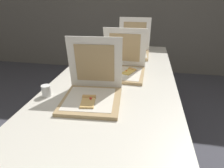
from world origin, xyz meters
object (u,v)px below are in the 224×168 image
object	(u,v)px
table	(114,87)
pizza_box_back	(133,49)
cup_white_near_left	(46,91)
cup_white_mid	(82,71)
pizza_box_middle	(123,68)
pizza_box_front	(92,92)

from	to	relation	value
table	pizza_box_back	size ratio (longest dim) A/B	5.81
cup_white_near_left	cup_white_mid	bearing A→B (deg)	73.80
table	pizza_box_middle	xyz separation A→B (m)	(0.05, 0.17, 0.10)
cup_white_mid	pizza_box_front	bearing A→B (deg)	-62.65
pizza_box_middle	pizza_box_back	xyz separation A→B (m)	(0.03, 0.59, 0.00)
cup_white_mid	cup_white_near_left	xyz separation A→B (m)	(-0.11, -0.39, 0.00)
table	pizza_box_middle	distance (m)	0.20
pizza_box_middle	cup_white_near_left	distance (m)	0.64
table	pizza_box_front	bearing A→B (deg)	-106.11
pizza_box_back	table	bearing A→B (deg)	-95.53
pizza_box_middle	cup_white_near_left	bearing A→B (deg)	-132.13
pizza_box_middle	cup_white_mid	world-z (taller)	pizza_box_middle
table	pizza_box_front	distance (m)	0.32
pizza_box_front	cup_white_near_left	world-z (taller)	pizza_box_front
pizza_box_middle	cup_white_mid	xyz separation A→B (m)	(-0.33, -0.08, -0.02)
pizza_box_front	pizza_box_back	bearing A→B (deg)	76.57
pizza_box_front	pizza_box_back	size ratio (longest dim) A/B	0.97
pizza_box_front	cup_white_near_left	bearing A→B (deg)	177.27
pizza_box_front	cup_white_mid	world-z (taller)	pizza_box_front
pizza_box_middle	pizza_box_back	bearing A→B (deg)	88.20
pizza_box_front	pizza_box_middle	bearing A→B (deg)	69.21
pizza_box_back	pizza_box_middle	bearing A→B (deg)	-92.41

